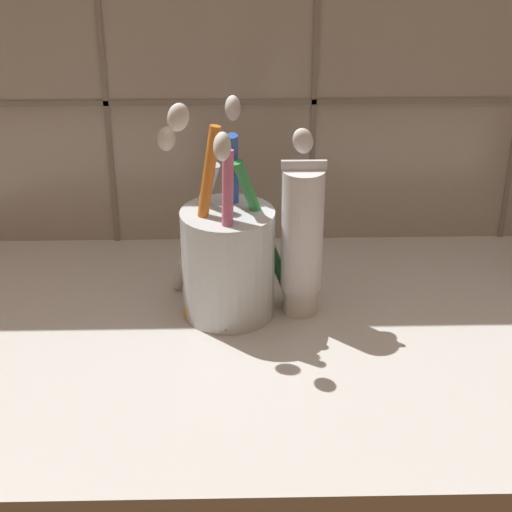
{
  "coord_description": "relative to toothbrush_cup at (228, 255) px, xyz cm",
  "views": [
    {
      "loc": [
        -5.29,
        -59.34,
        40.18
      ],
      "look_at": [
        -3.88,
        1.6,
        8.6
      ],
      "focal_mm": 60.0,
      "sensor_mm": 36.0,
      "label": 1
    }
  ],
  "objects": [
    {
      "name": "tile_wall_backsplash",
      "position": [
        6.21,
        14.88,
        13.99
      ],
      "size": [
        87.72,
        1.72,
        42.77
      ],
      "color": "#B7B2A8",
      "rests_on": "ground"
    },
    {
      "name": "toothbrush_cup",
      "position": [
        0.0,
        0.0,
        0.0
      ],
      "size": [
        13.35,
        10.13,
        19.12
      ],
      "color": "silver",
      "rests_on": "sink_counter"
    },
    {
      "name": "toothpaste_tube",
      "position": [
        5.99,
        -0.07,
        1.43
      ],
      "size": [
        3.65,
        3.48,
        13.83
      ],
      "color": "white",
      "rests_on": "sink_counter"
    },
    {
      "name": "sink_counter",
      "position": [
        6.2,
        -4.08,
        -6.41
      ],
      "size": [
        77.72,
        37.42,
        2.0
      ],
      "primitive_type": "cube",
      "color": "silver",
      "rests_on": "ground"
    }
  ]
}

